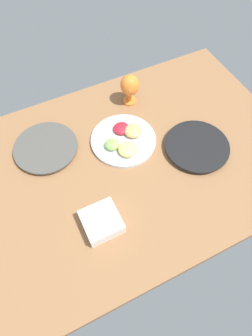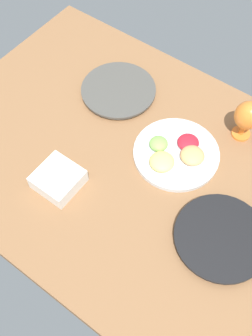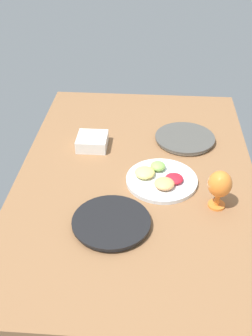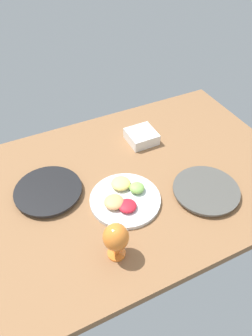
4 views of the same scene
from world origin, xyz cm
name	(u,v)px [view 1 (image 1 of 4)]	position (x,y,z in cm)	size (l,w,h in cm)	color
ground_plane	(124,165)	(0.00, 0.00, -2.00)	(160.00, 104.00, 4.00)	#8C603D
dinner_plate_left	(46,148)	(-28.75, 22.29, 1.34)	(29.22, 29.22, 2.57)	silver
dinner_plate_right	(197,147)	(33.76, -7.63, 1.42)	(29.61, 29.61, 2.72)	#4C4C51
fruit_platter	(124,140)	(5.41, 10.61, 1.73)	(30.51, 30.51, 5.31)	silver
hurricane_glass_orange	(130,86)	(19.46, 32.82, 10.39)	(9.42, 9.42, 16.42)	orange
square_bowl_white	(101,221)	(-20.33, -22.38, 3.21)	(14.22, 14.22, 5.76)	white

